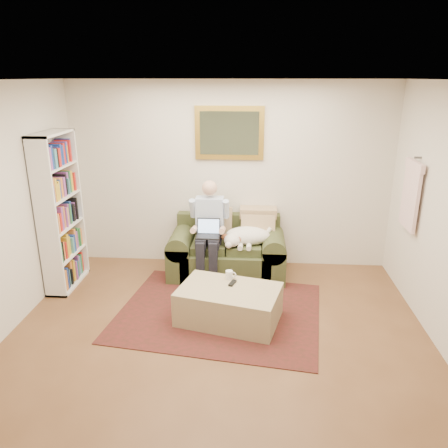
# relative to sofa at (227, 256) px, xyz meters

# --- Properties ---
(room_shell) EXTENTS (4.51, 5.00, 2.61)m
(room_shell) POSITION_rel_sofa_xyz_m (0.00, -1.71, 1.03)
(room_shell) COLOR brown
(room_shell) RESTS_ON ground
(rug) EXTENTS (2.53, 2.13, 0.01)m
(rug) POSITION_rel_sofa_xyz_m (-0.02, -1.06, -0.27)
(rug) COLOR black
(rug) RESTS_ON room_shell
(sofa) EXTENTS (1.58, 0.80, 0.95)m
(sofa) POSITION_rel_sofa_xyz_m (0.00, 0.00, 0.00)
(sofa) COLOR #3D4625
(sofa) RESTS_ON room_shell
(seated_man) EXTENTS (0.52, 0.74, 1.33)m
(seated_man) POSITION_rel_sofa_xyz_m (-0.24, -0.14, 0.39)
(seated_man) COLOR #8CA5D8
(seated_man) RESTS_ON sofa
(laptop) EXTENTS (0.31, 0.24, 0.22)m
(laptop) POSITION_rel_sofa_xyz_m (-0.24, -0.21, 0.42)
(laptop) COLOR black
(laptop) RESTS_ON seated_man
(sleeping_dog) EXTENTS (0.65, 0.41, 0.24)m
(sleeping_dog) POSITION_rel_sofa_xyz_m (0.28, -0.08, 0.33)
(sleeping_dog) COLOR white
(sleeping_dog) RESTS_ON sofa
(ottoman) EXTENTS (1.23, 0.94, 0.40)m
(ottoman) POSITION_rel_sofa_xyz_m (0.10, -1.23, -0.07)
(ottoman) COLOR tan
(ottoman) RESTS_ON room_shell
(coffee_mug) EXTENTS (0.08, 0.08, 0.10)m
(coffee_mug) POSITION_rel_sofa_xyz_m (0.09, -0.99, 0.18)
(coffee_mug) COLOR white
(coffee_mug) RESTS_ON ottoman
(tv_remote) EXTENTS (0.09, 0.16, 0.02)m
(tv_remote) POSITION_rel_sofa_xyz_m (0.13, -1.11, 0.14)
(tv_remote) COLOR black
(tv_remote) RESTS_ON ottoman
(bookshelf) EXTENTS (0.28, 0.80, 2.00)m
(bookshelf) POSITION_rel_sofa_xyz_m (-2.10, -0.47, 0.73)
(bookshelf) COLOR white
(bookshelf) RESTS_ON room_shell
(wall_mirror) EXTENTS (0.94, 0.04, 0.72)m
(wall_mirror) POSITION_rel_sofa_xyz_m (-0.00, 0.41, 1.63)
(wall_mirror) COLOR gold
(wall_mirror) RESTS_ON room_shell
(hanging_shirt) EXTENTS (0.06, 0.52, 0.90)m
(hanging_shirt) POSITION_rel_sofa_xyz_m (2.19, -0.47, 1.08)
(hanging_shirt) COLOR #FCD0D3
(hanging_shirt) RESTS_ON room_shell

